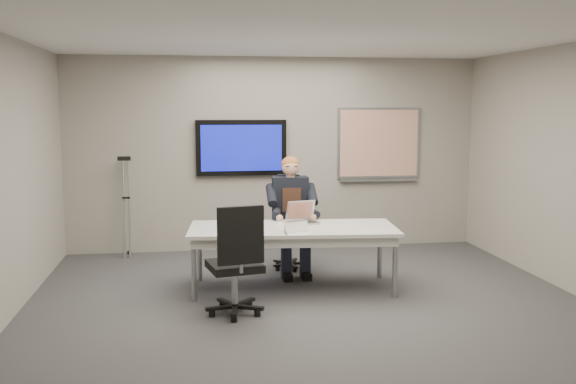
{
  "coord_description": "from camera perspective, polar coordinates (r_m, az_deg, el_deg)",
  "views": [
    {
      "loc": [
        -1.2,
        -6.27,
        2.1
      ],
      "look_at": [
        -0.1,
        1.05,
        1.1
      ],
      "focal_mm": 40.0,
      "sensor_mm": 36.0,
      "label": 1
    }
  ],
  "objects": [
    {
      "name": "whiteboard",
      "position": [
        9.66,
        8.07,
        4.22
      ],
      "size": [
        1.25,
        0.08,
        1.1
      ],
      "color": "#94969C",
      "rests_on": "wall_back"
    },
    {
      "name": "conference_table",
      "position": [
        7.35,
        0.43,
        -3.76
      ],
      "size": [
        2.43,
        1.18,
        0.73
      ],
      "rotation": [
        0.0,
        0.0,
        -0.09
      ],
      "color": "silver",
      "rests_on": "ground"
    },
    {
      "name": "seated_person",
      "position": [
        8.07,
        0.4,
        -3.11
      ],
      "size": [
        0.46,
        0.79,
        1.46
      ],
      "rotation": [
        0.0,
        0.0,
        -0.04
      ],
      "color": "#1F2334",
      "rests_on": "office_chair_far"
    },
    {
      "name": "ceiling",
      "position": [
        6.42,
        2.38,
        13.93
      ],
      "size": [
        6.0,
        6.0,
        0.02
      ],
      "primitive_type": "cube",
      "color": "silver",
      "rests_on": "wall_back"
    },
    {
      "name": "tv_display",
      "position": [
        9.26,
        -4.17,
        3.94
      ],
      "size": [
        1.3,
        0.09,
        0.8
      ],
      "color": "black",
      "rests_on": "wall_back"
    },
    {
      "name": "pen",
      "position": [
        6.95,
        -0.19,
        -3.67
      ],
      "size": [
        0.01,
        0.15,
        0.01
      ],
      "primitive_type": "cylinder",
      "rotation": [
        0.0,
        1.57,
        1.55
      ],
      "color": "black",
      "rests_on": "conference_table"
    },
    {
      "name": "crutch",
      "position": [
        9.22,
        -14.16,
        -1.14
      ],
      "size": [
        0.4,
        0.6,
        1.49
      ],
      "primitive_type": null,
      "rotation": [
        -0.17,
        0.0,
        -0.39
      ],
      "color": "#97999E",
      "rests_on": "ground"
    },
    {
      "name": "floor",
      "position": [
        6.72,
        2.25,
        -10.54
      ],
      "size": [
        6.0,
        6.0,
        0.02
      ],
      "primitive_type": "cube",
      "color": "#333335",
      "rests_on": "ground"
    },
    {
      "name": "laptop",
      "position": [
        7.6,
        1.23,
        -2.26
      ],
      "size": [
        0.41,
        0.41,
        0.25
      ],
      "rotation": [
        0.0,
        0.0,
        0.25
      ],
      "color": "#AEAEB0",
      "rests_on": "conference_table"
    },
    {
      "name": "wall_front",
      "position": [
        3.55,
        11.46,
        -3.82
      ],
      "size": [
        6.0,
        0.02,
        2.8
      ],
      "primitive_type": "cube",
      "color": "#9A968B",
      "rests_on": "ground"
    },
    {
      "name": "wall_back",
      "position": [
        9.37,
        -1.14,
        3.39
      ],
      "size": [
        6.0,
        0.02,
        2.8
      ],
      "primitive_type": "cube",
      "color": "#9A968B",
      "rests_on": "ground"
    },
    {
      "name": "office_chair_far",
      "position": [
        8.38,
        0.16,
        -4.78
      ],
      "size": [
        0.5,
        0.5,
        0.94
      ],
      "rotation": [
        0.0,
        0.0,
        -0.14
      ],
      "color": "black",
      "rests_on": "ground"
    },
    {
      "name": "office_chair_near",
      "position": [
        6.5,
        -4.64,
        -7.9
      ],
      "size": [
        0.64,
        0.64,
        1.14
      ],
      "rotation": [
        0.0,
        0.0,
        3.34
      ],
      "color": "black",
      "rests_on": "ground"
    },
    {
      "name": "name_tent",
      "position": [
        7.07,
        0.73,
        -3.08
      ],
      "size": [
        0.28,
        0.16,
        0.11
      ],
      "primitive_type": null,
      "rotation": [
        0.0,
        0.0,
        0.3
      ],
      "color": "white",
      "rests_on": "conference_table"
    }
  ]
}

